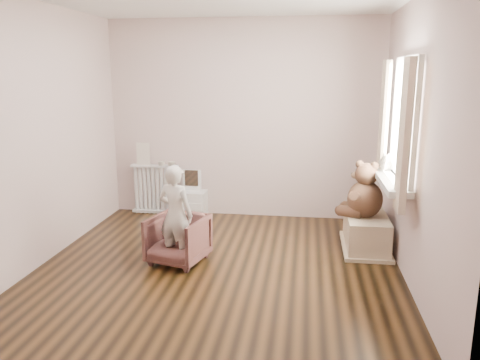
# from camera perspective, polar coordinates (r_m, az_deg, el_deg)

# --- Properties ---
(floor) EXTENTS (3.60, 3.60, 0.01)m
(floor) POSITION_cam_1_polar(r_m,az_deg,el_deg) (4.81, -2.58, -10.49)
(floor) COLOR black
(floor) RESTS_ON ground
(back_wall) EXTENTS (3.60, 0.02, 2.60)m
(back_wall) POSITION_cam_1_polar(r_m,az_deg,el_deg) (6.22, 0.41, 7.32)
(back_wall) COLOR beige
(back_wall) RESTS_ON ground
(front_wall) EXTENTS (3.60, 0.02, 2.60)m
(front_wall) POSITION_cam_1_polar(r_m,az_deg,el_deg) (2.73, -9.90, -0.17)
(front_wall) COLOR beige
(front_wall) RESTS_ON ground
(left_wall) EXTENTS (0.02, 3.60, 2.60)m
(left_wall) POSITION_cam_1_polar(r_m,az_deg,el_deg) (5.11, -23.08, 5.05)
(left_wall) COLOR beige
(left_wall) RESTS_ON ground
(right_wall) EXTENTS (0.02, 3.60, 2.60)m
(right_wall) POSITION_cam_1_polar(r_m,az_deg,el_deg) (4.48, 20.58, 4.28)
(right_wall) COLOR beige
(right_wall) RESTS_ON ground
(window) EXTENTS (0.03, 0.90, 1.10)m
(window) POSITION_cam_1_polar(r_m,az_deg,el_deg) (4.74, 19.50, 6.64)
(window) COLOR white
(window) RESTS_ON right_wall
(window_sill) EXTENTS (0.22, 1.10, 0.06)m
(window_sill) POSITION_cam_1_polar(r_m,az_deg,el_deg) (4.82, 17.93, -0.17)
(window_sill) COLOR silver
(window_sill) RESTS_ON right_wall
(curtain_left) EXTENTS (0.06, 0.26, 1.30)m
(curtain_left) POSITION_cam_1_polar(r_m,az_deg,el_deg) (4.17, 19.42, 5.04)
(curtain_left) COLOR beige
(curtain_left) RESTS_ON right_wall
(curtain_right) EXTENTS (0.06, 0.26, 1.30)m
(curtain_right) POSITION_cam_1_polar(r_m,az_deg,el_deg) (5.29, 17.11, 6.74)
(curtain_right) COLOR beige
(curtain_right) RESTS_ON right_wall
(radiator) EXTENTS (0.65, 0.12, 0.68)m
(radiator) POSITION_cam_1_polar(r_m,az_deg,el_deg) (6.53, -10.29, -0.73)
(radiator) COLOR silver
(radiator) RESTS_ON floor
(paper_doll) EXTENTS (0.18, 0.02, 0.30)m
(paper_doll) POSITION_cam_1_polar(r_m,az_deg,el_deg) (6.49, -11.71, 3.16)
(paper_doll) COLOR beige
(paper_doll) RESTS_ON radiator
(tin_a) EXTENTS (0.09, 0.09, 0.05)m
(tin_a) POSITION_cam_1_polar(r_m,az_deg,el_deg) (6.43, -9.55, 2.02)
(tin_a) COLOR #A59E8C
(tin_a) RESTS_ON radiator
(tin_b) EXTENTS (0.09, 0.09, 0.05)m
(tin_b) POSITION_cam_1_polar(r_m,az_deg,el_deg) (6.39, -8.37, 1.99)
(tin_b) COLOR #A59E8C
(tin_b) RESTS_ON radiator
(toy_vanity) EXTENTS (0.40, 0.29, 0.63)m
(toy_vanity) POSITION_cam_1_polar(r_m,az_deg,el_deg) (6.39, -5.96, -1.96)
(toy_vanity) COLOR silver
(toy_vanity) RESTS_ON floor
(armchair) EXTENTS (0.65, 0.66, 0.49)m
(armchair) POSITION_cam_1_polar(r_m,az_deg,el_deg) (4.86, -7.59, -7.19)
(armchair) COLOR #522E29
(armchair) RESTS_ON floor
(child) EXTENTS (0.42, 0.33, 1.01)m
(child) POSITION_cam_1_polar(r_m,az_deg,el_deg) (4.72, -7.85, -4.20)
(child) COLOR beige
(child) RESTS_ON armchair
(toy_bench) EXTENTS (0.43, 0.82, 0.39)m
(toy_bench) POSITION_cam_1_polar(r_m,az_deg,el_deg) (5.39, 15.11, -6.03)
(toy_bench) COLOR #C5B28F
(toy_bench) RESTS_ON floor
(teddy_bear) EXTENTS (0.59, 0.52, 0.60)m
(teddy_bear) POSITION_cam_1_polar(r_m,az_deg,el_deg) (5.20, 15.04, -1.30)
(teddy_bear) COLOR #362115
(teddy_bear) RESTS_ON toy_bench
(plush_cat) EXTENTS (0.19, 0.25, 0.19)m
(plush_cat) POSITION_cam_1_polar(r_m,az_deg,el_deg) (5.16, 17.23, 2.21)
(plush_cat) COLOR slate
(plush_cat) RESTS_ON window_sill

